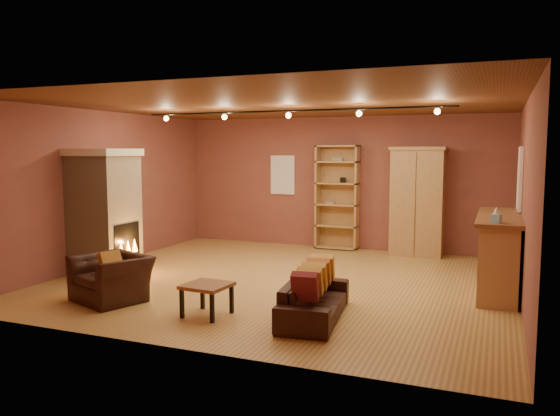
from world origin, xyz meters
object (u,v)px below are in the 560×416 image
at_px(coffee_table, 207,288).
at_px(bar_counter, 499,252).
at_px(armoire, 417,201).
at_px(bookcase, 338,196).
at_px(fireplace, 105,211).
at_px(loveseat, 314,291).
at_px(armchair, 111,270).

bearing_deg(coffee_table, bar_counter, 38.68).
xyz_separation_m(armoire, coffee_table, (-1.89, -5.09, -0.74)).
bearing_deg(bar_counter, armoire, 122.91).
xyz_separation_m(bookcase, coffee_table, (-0.22, -5.24, -0.77)).
xyz_separation_m(fireplace, loveseat, (4.12, -1.11, -0.72)).
relative_size(bookcase, bar_counter, 0.93).
bearing_deg(bar_counter, loveseat, -132.22).
distance_m(armchair, coffee_table, 1.59).
bearing_deg(coffee_table, loveseat, 17.17).
bearing_deg(fireplace, armchair, -48.28).
relative_size(bookcase, armchair, 1.94).
height_order(armoire, bar_counter, armoire).
relative_size(bookcase, armoire, 1.02).
xyz_separation_m(armoire, armchair, (-3.48, -4.96, -0.66)).
relative_size(bar_counter, loveseat, 1.40).
distance_m(fireplace, armoire, 5.92).
bearing_deg(coffee_table, armoire, 69.59).
bearing_deg(fireplace, bar_counter, 11.09).
bearing_deg(loveseat, fireplace, 67.99).
distance_m(loveseat, coffee_table, 1.36).
bearing_deg(loveseat, bookcase, 5.62).
bearing_deg(coffee_table, fireplace, 151.87).
bearing_deg(armoire, fireplace, -142.84).
bearing_deg(fireplace, armoire, 37.16).
distance_m(fireplace, loveseat, 4.33).
height_order(armoire, armchair, armoire).
relative_size(loveseat, armchair, 1.49).
height_order(loveseat, armchair, armchair).
height_order(fireplace, coffee_table, fireplace).
height_order(armoire, loveseat, armoire).
height_order(fireplace, bar_counter, fireplace).
bearing_deg(bookcase, coffee_table, -92.38).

